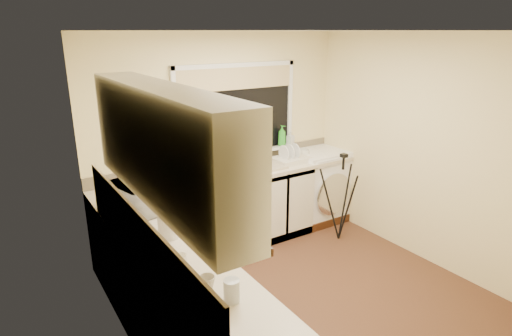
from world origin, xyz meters
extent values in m
plane|color=#523021|center=(0.00, 0.00, 0.00)|extent=(3.20, 3.20, 0.00)
plane|color=white|center=(0.00, 0.00, 2.45)|extent=(3.20, 3.20, 0.00)
plane|color=beige|center=(0.00, 1.50, 1.23)|extent=(3.20, 0.00, 3.20)
plane|color=beige|center=(0.00, -1.50, 1.23)|extent=(3.20, 0.00, 3.20)
plane|color=beige|center=(-1.60, 0.00, 1.23)|extent=(0.00, 3.00, 3.00)
plane|color=beige|center=(1.60, 0.00, 1.23)|extent=(0.00, 3.00, 3.00)
cube|color=silver|center=(-0.33, 1.20, 0.43)|extent=(2.55, 0.60, 0.86)
cube|color=silver|center=(-1.30, -0.30, 0.43)|extent=(0.54, 2.40, 0.86)
cube|color=beige|center=(0.00, 1.20, 0.88)|extent=(3.20, 0.60, 0.04)
cube|color=beige|center=(-1.30, -0.30, 0.88)|extent=(0.60, 2.40, 0.04)
cube|color=silver|center=(-1.44, -0.45, 1.80)|extent=(0.28, 1.90, 0.70)
cube|color=beige|center=(-1.59, -0.30, 1.12)|extent=(0.02, 2.40, 0.45)
cube|color=beige|center=(0.00, 1.49, 0.97)|extent=(3.20, 0.02, 0.14)
cube|color=black|center=(0.20, 1.49, 1.55)|extent=(1.50, 0.02, 1.00)
cube|color=tan|center=(0.20, 1.46, 1.92)|extent=(1.50, 0.02, 0.25)
cube|color=white|center=(0.20, 1.43, 1.04)|extent=(1.60, 0.14, 0.03)
cube|color=tan|center=(0.20, 1.20, 0.91)|extent=(0.82, 0.46, 0.03)
cylinder|color=silver|center=(0.20, 1.38, 1.02)|extent=(0.03, 0.03, 0.24)
cube|color=white|center=(1.28, 1.25, 0.48)|extent=(0.68, 0.66, 0.95)
cube|color=#A1A1A8|center=(-0.67, 1.17, 0.91)|extent=(0.35, 0.29, 0.02)
cube|color=#5A86F4|center=(-0.64, 1.29, 1.02)|extent=(0.31, 0.11, 0.22)
cylinder|color=silver|center=(-1.24, 0.09, 1.01)|extent=(0.17, 0.17, 0.22)
cube|color=beige|center=(0.78, 1.17, 0.93)|extent=(0.45, 0.35, 0.06)
cylinder|color=silver|center=(-1.24, -0.91, 0.97)|extent=(0.10, 0.10, 0.14)
cylinder|color=silver|center=(-1.35, -0.42, 0.96)|extent=(0.08, 0.08, 0.11)
imported|color=white|center=(-1.30, 0.70, 1.04)|extent=(0.45, 0.56, 0.27)
imported|color=#999999|center=(-0.06, 1.41, 1.17)|extent=(0.16, 0.14, 0.23)
imported|color=#999999|center=(0.22, 1.41, 1.18)|extent=(0.19, 0.19, 0.27)
imported|color=#999999|center=(0.54, 1.43, 1.16)|extent=(0.25, 0.23, 0.22)
imported|color=green|center=(0.82, 1.41, 1.18)|extent=(0.13, 0.13, 0.26)
imported|color=#999999|center=(0.95, 1.40, 1.14)|extent=(0.10, 0.10, 0.17)
imported|color=silver|center=(1.04, 1.23, 0.95)|extent=(0.14, 0.14, 0.11)
imported|color=beige|center=(-1.31, -0.73, 0.95)|extent=(0.11, 0.11, 0.10)
camera|label=1|loc=(-2.31, -2.83, 2.45)|focal=29.94mm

